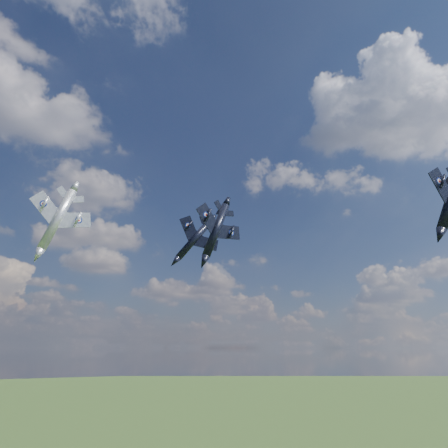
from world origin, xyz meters
name	(u,v)px	position (x,y,z in m)	size (l,w,h in m)	color
jet_lead_navy	(216,230)	(4.18, 9.54, 80.36)	(10.01, 13.96, 2.89)	black
jet_high_navy	(195,239)	(9.60, 32.06, 84.45)	(10.97, 15.29, 3.16)	black
jet_left_silver	(57,219)	(-19.76, 16.53, 80.96)	(10.36, 14.44, 2.99)	#989BA1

